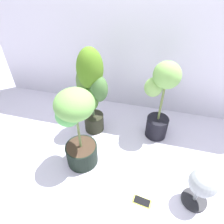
{
  "coord_description": "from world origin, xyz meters",
  "views": [
    {
      "loc": [
        0.25,
        -1.0,
        1.39
      ],
      "look_at": [
        -0.07,
        0.23,
        0.35
      ],
      "focal_mm": 30.51,
      "sensor_mm": 36.0,
      "label": 1
    }
  ],
  "objects_px": {
    "potted_plant_back_left": "(91,88)",
    "potted_plant_front_left": "(76,126)",
    "floor_fan": "(202,185)",
    "potted_plant_back_right": "(160,100)",
    "cell_phone": "(142,201)"
  },
  "relations": [
    {
      "from": "potted_plant_back_left",
      "to": "cell_phone",
      "type": "distance_m",
      "value": 0.99
    },
    {
      "from": "potted_plant_front_left",
      "to": "potted_plant_back_left",
      "type": "bearing_deg",
      "value": 92.31
    },
    {
      "from": "potted_plant_back_left",
      "to": "cell_phone",
      "type": "height_order",
      "value": "potted_plant_back_left"
    },
    {
      "from": "cell_phone",
      "to": "floor_fan",
      "type": "relative_size",
      "value": 0.45
    },
    {
      "from": "potted_plant_front_left",
      "to": "floor_fan",
      "type": "bearing_deg",
      "value": -8.25
    },
    {
      "from": "potted_plant_back_left",
      "to": "potted_plant_front_left",
      "type": "bearing_deg",
      "value": -87.69
    },
    {
      "from": "potted_plant_back_left",
      "to": "floor_fan",
      "type": "relative_size",
      "value": 2.55
    },
    {
      "from": "potted_plant_front_left",
      "to": "cell_phone",
      "type": "relative_size",
      "value": 4.75
    },
    {
      "from": "potted_plant_front_left",
      "to": "potted_plant_back_right",
      "type": "relative_size",
      "value": 0.93
    },
    {
      "from": "potted_plant_back_right",
      "to": "floor_fan",
      "type": "distance_m",
      "value": 0.73
    },
    {
      "from": "potted_plant_back_right",
      "to": "potted_plant_back_left",
      "type": "height_order",
      "value": "potted_plant_back_left"
    },
    {
      "from": "potted_plant_back_right",
      "to": "cell_phone",
      "type": "distance_m",
      "value": 0.83
    },
    {
      "from": "potted_plant_back_left",
      "to": "cell_phone",
      "type": "xyz_separation_m",
      "value": [
        0.58,
        -0.64,
        -0.49
      ]
    },
    {
      "from": "potted_plant_back_right",
      "to": "floor_fan",
      "type": "bearing_deg",
      "value": -60.93
    },
    {
      "from": "floor_fan",
      "to": "potted_plant_back_right",
      "type": "bearing_deg",
      "value": 102.4
    }
  ]
}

